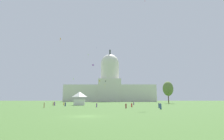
# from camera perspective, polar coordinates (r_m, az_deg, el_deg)

# --- Properties ---
(ground_plane) EXTENTS (800.00, 800.00, 0.00)m
(ground_plane) POSITION_cam_1_polar(r_m,az_deg,el_deg) (28.45, -8.77, -14.67)
(ground_plane) COLOR #42662D
(capitol_building) EXTENTS (110.04, 26.56, 65.93)m
(capitol_building) POSITION_cam_1_polar(r_m,az_deg,el_deg) (218.33, -0.69, -5.44)
(capitol_building) COLOR silver
(capitol_building) RESTS_ON ground_plane
(event_tent) EXTENTS (5.78, 5.98, 6.14)m
(event_tent) POSITION_cam_1_polar(r_m,az_deg,el_deg) (82.35, -10.55, -9.08)
(event_tent) COLOR white
(event_tent) RESTS_ON ground_plane
(tree_east_mid) EXTENTS (7.17, 6.88, 14.50)m
(tree_east_mid) POSITION_cam_1_polar(r_m,az_deg,el_deg) (122.06, 17.80, -5.83)
(tree_east_mid) COLOR #42301E
(tree_east_mid) RESTS_ON ground_plane
(person_tan_lawn_far_right) EXTENTS (0.43, 0.43, 1.74)m
(person_tan_lawn_far_right) POSITION_cam_1_polar(r_m,az_deg,el_deg) (60.45, -21.26, -10.63)
(person_tan_lawn_far_right) COLOR tan
(person_tan_lawn_far_right) RESTS_ON ground_plane
(person_orange_near_tree_east) EXTENTS (0.41, 0.41, 1.47)m
(person_orange_near_tree_east) POSITION_cam_1_polar(r_m,az_deg,el_deg) (85.03, -15.45, -10.56)
(person_orange_near_tree_east) COLOR orange
(person_orange_near_tree_east) RESTS_ON ground_plane
(person_navy_back_left) EXTENTS (0.64, 0.64, 1.60)m
(person_navy_back_left) POSITION_cam_1_polar(r_m,az_deg,el_deg) (71.97, -15.00, -10.78)
(person_navy_back_left) COLOR navy
(person_navy_back_left) RESTS_ON ground_plane
(person_red_aisle_center) EXTENTS (0.62, 0.62, 1.49)m
(person_red_aisle_center) POSITION_cam_1_polar(r_m,az_deg,el_deg) (61.47, 6.45, -11.34)
(person_red_aisle_center) COLOR red
(person_red_aisle_center) RESTS_ON ground_plane
(person_purple_front_right) EXTENTS (0.60, 0.60, 1.55)m
(person_purple_front_right) POSITION_cam_1_polar(r_m,az_deg,el_deg) (86.38, 7.10, -10.80)
(person_purple_front_right) COLOR #703D93
(person_purple_front_right) RESTS_ON ground_plane
(person_maroon_back_center) EXTENTS (0.49, 0.49, 1.55)m
(person_maroon_back_center) POSITION_cam_1_polar(r_m,az_deg,el_deg) (53.36, 4.58, -11.59)
(person_maroon_back_center) COLOR maroon
(person_maroon_back_center) RESTS_ON ground_plane
(person_purple_near_tent) EXTENTS (0.55, 0.55, 1.80)m
(person_purple_near_tent) POSITION_cam_1_polar(r_m,az_deg,el_deg) (79.27, -18.23, -10.42)
(person_purple_near_tent) COLOR #703D93
(person_purple_near_tent) RESTS_ON ground_plane
(person_tan_front_center) EXTENTS (0.63, 0.63, 1.62)m
(person_tan_front_center) POSITION_cam_1_polar(r_m,az_deg,el_deg) (83.61, -18.63, -10.40)
(person_tan_front_center) COLOR tan
(person_tan_front_center) RESTS_ON ground_plane
(person_denim_mid_right) EXTENTS (0.53, 0.53, 1.69)m
(person_denim_mid_right) POSITION_cam_1_polar(r_m,az_deg,el_deg) (49.66, 15.58, -11.36)
(person_denim_mid_right) COLOR #3D5684
(person_denim_mid_right) RESTS_ON ground_plane
(person_purple_lawn_far_left) EXTENTS (0.44, 0.44, 1.49)m
(person_purple_lawn_far_left) POSITION_cam_1_polar(r_m,az_deg,el_deg) (60.02, -5.02, -11.37)
(person_purple_lawn_far_left) COLOR #703D93
(person_purple_lawn_far_left) RESTS_ON ground_plane
(person_denim_near_tree_west) EXTENTS (0.40, 0.40, 1.65)m
(person_denim_near_tree_west) POSITION_cam_1_polar(r_m,az_deg,el_deg) (56.84, 15.09, -11.12)
(person_denim_near_tree_west) COLOR #3D5684
(person_denim_near_tree_west) RESTS_ON ground_plane
(kite_violet_mid) EXTENTS (0.99, 1.01, 0.95)m
(kite_violet_mid) POSITION_cam_1_polar(r_m,az_deg,el_deg) (104.97, -6.21, 1.62)
(kite_violet_mid) COLOR purple
(kite_orange_high) EXTENTS (0.80, 0.86, 2.40)m
(kite_orange_high) POSITION_cam_1_polar(r_m,az_deg,el_deg) (108.21, -16.49, 9.62)
(kite_orange_high) COLOR orange
(kite_gold_mid) EXTENTS (1.18, 1.20, 1.25)m
(kite_gold_mid) POSITION_cam_1_polar(r_m,az_deg,el_deg) (165.57, -4.11, -3.57)
(kite_gold_mid) COLOR gold
(kite_blue_high) EXTENTS (1.11, 1.43, 0.27)m
(kite_blue_high) POSITION_cam_1_polar(r_m,az_deg,el_deg) (181.78, -5.01, 7.17)
(kite_blue_high) COLOR blue
(kite_black_low) EXTENTS (0.68, 0.85, 1.41)m
(kite_black_low) POSITION_cam_1_polar(r_m,az_deg,el_deg) (143.04, -2.09, -3.59)
(kite_black_low) COLOR black
(kite_yellow_low) EXTENTS (1.96, 1.51, 3.63)m
(kite_yellow_low) POSITION_cam_1_polar(r_m,az_deg,el_deg) (168.97, -2.46, -4.97)
(kite_yellow_low) COLOR yellow
(kite_lime_high) EXTENTS (0.74, 0.82, 3.72)m
(kite_lime_high) POSITION_cam_1_polar(r_m,az_deg,el_deg) (150.43, -7.75, 4.87)
(kite_lime_high) COLOR #8CD133
(kite_white_mid) EXTENTS (0.62, 0.47, 3.20)m
(kite_white_mid) POSITION_cam_1_polar(r_m,az_deg,el_deg) (139.07, -12.45, -2.97)
(kite_white_mid) COLOR white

